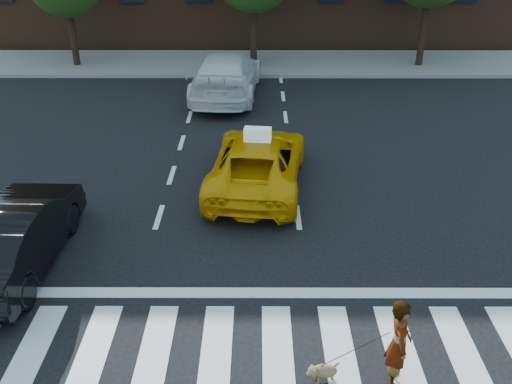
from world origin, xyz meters
TOP-DOWN VIEW (x-y plane):
  - ground at (0.00, 0.00)m, footprint 120.00×120.00m
  - crosswalk at (0.00, 0.00)m, footprint 13.00×2.40m
  - stop_line at (0.00, 1.60)m, footprint 12.00×0.30m
  - sidewalk_far at (0.00, 17.50)m, footprint 30.00×4.00m
  - taxi at (0.67, 6.02)m, footprint 2.70×4.94m
  - black_sedan at (-4.09, 2.50)m, footprint 1.59×4.37m
  - white_suv at (-0.46, 13.25)m, footprint 2.62×5.63m
  - woman at (2.75, -0.54)m, footprint 0.41×0.58m
  - dog at (1.65, -0.53)m, footprint 0.53×0.33m
  - taxi_sign at (0.67, 5.82)m, footprint 0.68×0.35m

SIDE VIEW (x-z plane):
  - ground at x=0.00m, z-range 0.00..0.00m
  - crosswalk at x=0.00m, z-range 0.00..0.01m
  - stop_line at x=0.00m, z-range 0.00..0.01m
  - sidewalk_far at x=0.00m, z-range 0.00..0.15m
  - dog at x=1.65m, z-range 0.03..0.34m
  - taxi at x=0.67m, z-range 0.00..1.31m
  - black_sedan at x=-4.09m, z-range 0.00..1.43m
  - woman at x=2.75m, z-range 0.00..1.50m
  - white_suv at x=-0.46m, z-range 0.00..1.59m
  - taxi_sign at x=0.67m, z-range 1.31..1.63m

